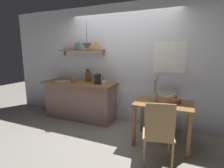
% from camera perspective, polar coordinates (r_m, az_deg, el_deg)
% --- Properties ---
extents(ground_plane, '(14.00, 14.00, 0.00)m').
position_cam_1_polar(ground_plane, '(3.79, -0.12, -15.05)').
color(ground_plane, gray).
extents(back_wall, '(6.80, 0.11, 2.70)m').
position_cam_1_polar(back_wall, '(3.96, 6.37, 6.36)').
color(back_wall, silver).
rests_on(back_wall, ground_plane).
extents(kitchen_counter, '(1.83, 0.63, 0.92)m').
position_cam_1_polar(kitchen_counter, '(4.34, -10.65, -5.26)').
color(kitchen_counter, gray).
rests_on(kitchen_counter, ground_plane).
extents(wall_shelf, '(1.23, 0.20, 0.33)m').
position_cam_1_polar(wall_shelf, '(4.31, -9.56, 11.60)').
color(wall_shelf, brown).
extents(dining_table, '(0.98, 0.70, 0.77)m').
position_cam_1_polar(dining_table, '(3.20, 16.65, -8.10)').
color(dining_table, brown).
rests_on(dining_table, ground_plane).
extents(dining_chair_near, '(0.52, 0.52, 0.98)m').
position_cam_1_polar(dining_chair_near, '(2.59, 15.23, -14.97)').
color(dining_chair_near, tan).
rests_on(dining_chair_near, ground_plane).
extents(dining_chair_far, '(0.46, 0.47, 0.93)m').
position_cam_1_polar(dining_chair_far, '(3.73, 17.71, -7.35)').
color(dining_chair_far, silver).
rests_on(dining_chair_far, ground_plane).
extents(fruit_bowl, '(0.22, 0.22, 0.14)m').
position_cam_1_polar(fruit_bowl, '(3.20, 19.95, -4.78)').
color(fruit_bowl, '#BC704C').
rests_on(fruit_bowl, dining_table).
extents(twig_vase, '(0.10, 0.10, 0.51)m').
position_cam_1_polar(twig_vase, '(3.21, 14.16, -3.87)').
color(twig_vase, '#B7B2A8').
rests_on(twig_vase, dining_table).
extents(electric_kettle, '(0.26, 0.17, 0.25)m').
position_cam_1_polar(electric_kettle, '(3.94, -4.79, 1.71)').
color(electric_kettle, black).
rests_on(electric_kettle, kitchen_counter).
extents(knife_block, '(0.11, 0.16, 0.32)m').
position_cam_1_polar(knife_block, '(4.26, -7.78, 2.50)').
color(knife_block, brown).
rests_on(knife_block, kitchen_counter).
extents(coffee_mug_by_sink, '(0.14, 0.09, 0.11)m').
position_cam_1_polar(coffee_mug_by_sink, '(4.19, -12.67, 1.22)').
color(coffee_mug_by_sink, '#C6664C').
rests_on(coffee_mug_by_sink, kitchen_counter).
extents(coffee_mug_spare, '(0.12, 0.08, 0.10)m').
position_cam_1_polar(coffee_mug_spare, '(3.78, -2.86, 0.39)').
color(coffee_mug_spare, white).
rests_on(coffee_mug_spare, kitchen_counter).
extents(pendant_lamp, '(0.22, 0.22, 0.61)m').
position_cam_1_polar(pendant_lamp, '(4.00, -8.37, 12.26)').
color(pendant_lamp, black).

